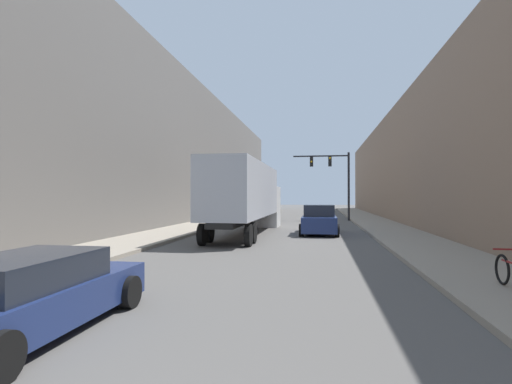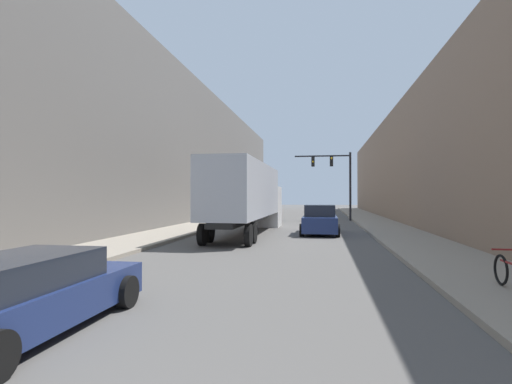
# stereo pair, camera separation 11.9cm
# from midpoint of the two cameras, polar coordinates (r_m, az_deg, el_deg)

# --- Properties ---
(sidewalk_right) EXTENTS (3.32, 80.00, 0.15)m
(sidewalk_right) POSITION_cam_midpoint_polar(r_m,az_deg,el_deg) (31.06, 17.58, -4.52)
(sidewalk_right) COLOR gray
(sidewalk_right) RESTS_ON ground
(sidewalk_left) EXTENTS (3.32, 80.00, 0.15)m
(sidewalk_left) POSITION_cam_midpoint_polar(r_m,az_deg,el_deg) (31.97, -6.41, -4.43)
(sidewalk_left) COLOR gray
(sidewalk_left) RESTS_ON ground
(building_right) EXTENTS (6.00, 80.00, 9.70)m
(building_right) POSITION_cam_midpoint_polar(r_m,az_deg,el_deg) (32.08, 25.84, 4.18)
(building_right) COLOR #846B56
(building_right) RESTS_ON ground
(building_left) EXTENTS (6.00, 80.00, 12.24)m
(building_left) POSITION_cam_midpoint_polar(r_m,az_deg,el_deg) (33.69, -14.09, 6.08)
(building_left) COLOR #66605B
(building_left) RESTS_ON ground
(semi_truck) EXTENTS (2.41, 14.23, 4.00)m
(semi_truck) POSITION_cam_midpoint_polar(r_m,az_deg,el_deg) (23.53, -0.85, -0.47)
(semi_truck) COLOR #B2B7C1
(semi_truck) RESTS_ON ground
(sedan_car) EXTENTS (1.96, 4.58, 1.30)m
(sedan_car) POSITION_cam_midpoint_polar(r_m,az_deg,el_deg) (7.64, -29.37, -12.68)
(sedan_car) COLOR navy
(sedan_car) RESTS_ON ground
(suv_car) EXTENTS (2.17, 4.70, 1.72)m
(suv_car) POSITION_cam_midpoint_polar(r_m,az_deg,el_deg) (23.72, 9.25, -3.99)
(suv_car) COLOR navy
(suv_car) RESTS_ON ground
(traffic_signal_gantry) EXTENTS (5.12, 0.35, 6.19)m
(traffic_signal_gantry) POSITION_cam_midpoint_polar(r_m,az_deg,el_deg) (37.11, 11.62, 2.55)
(traffic_signal_gantry) COLOR black
(traffic_signal_gantry) RESTS_ON ground
(parked_bicycle) EXTENTS (0.44, 1.82, 0.86)m
(parked_bicycle) POSITION_cam_midpoint_polar(r_m,az_deg,el_deg) (10.61, 33.02, -9.73)
(parked_bicycle) COLOR black
(parked_bicycle) RESTS_ON sidewalk_right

